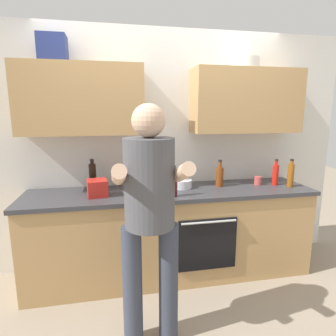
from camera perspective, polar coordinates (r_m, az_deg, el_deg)
The scene contains 14 objects.
ground_plane at distance 3.16m, azimuth 0.74°, elevation -20.51°, with size 12.00×12.00×0.00m, color gray.
back_wall_unit at distance 2.96m, azimuth -0.37°, elevation 8.00°, with size 4.00×0.38×2.50m.
counter at distance 2.95m, azimuth 0.79°, elevation -13.03°, with size 2.84×0.67×0.90m.
person_standing at distance 1.93m, azimuth -3.71°, elevation -8.25°, with size 0.49×0.45×1.72m.
bottle_syrup at distance 3.18m, azimuth 23.57°, elevation -1.24°, with size 0.06×0.06×0.29m.
bottle_vinegar at distance 2.98m, azimuth 10.40°, elevation -1.60°, with size 0.08×0.08×0.28m.
bottle_soy at distance 2.87m, azimuth -14.99°, elevation -1.68°, with size 0.07×0.07×0.31m.
bottle_hotsauce at distance 3.20m, azimuth 20.91°, elevation -1.16°, with size 0.06×0.06×0.28m.
bottle_juice at distance 2.90m, azimuth -8.36°, elevation -1.36°, with size 0.07×0.07×0.31m.
bottle_wine at distance 2.58m, azimuth 1.24°, elevation -3.26°, with size 0.06×0.06×0.29m.
cup_ceramic at distance 3.16m, azimuth 17.75°, elevation -2.45°, with size 0.08×0.08×0.09m, color #BF4C47.
cup_tea at distance 2.65m, azimuth -6.73°, elevation -4.47°, with size 0.09×0.09×0.10m, color #33598C.
mixing_bowl at distance 2.89m, azimuth 2.75°, elevation -3.20°, with size 0.21×0.21×0.08m, color silver.
grocery_bag_crisps at distance 2.68m, azimuth -14.11°, elevation -3.93°, with size 0.18×0.19×0.15m, color red.
Camera 1 is at (-0.56, -2.63, 1.66)m, focal length 30.13 mm.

